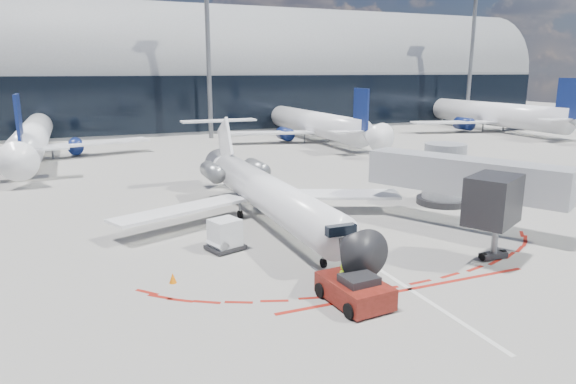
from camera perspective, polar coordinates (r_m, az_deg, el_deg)
name	(u,v)px	position (r m, az deg, el deg)	size (l,w,h in m)	color
ground	(310,225)	(35.24, 2.51, -3.66)	(260.00, 260.00, 0.00)	slate
apron_centerline	(299,217)	(36.99, 1.21, -2.81)	(0.25, 40.00, 0.01)	silver
apron_stop_bar	(410,289)	(25.90, 13.38, -10.46)	(14.00, 0.25, 0.01)	maroon
terminal_building	(159,81)	(96.61, -14.13, 11.91)	(150.00, 24.15, 24.00)	gray
jet_bridge	(458,179)	(37.25, 18.38, 1.37)	(10.03, 15.20, 4.90)	#9B9DA3
light_mast_centre	(208,56)	(80.91, -8.84, 14.76)	(0.70, 0.70, 25.00)	slate
light_mast_east	(471,58)	(104.71, 19.68, 13.80)	(0.70, 0.70, 25.00)	slate
regional_jet	(264,191)	(35.62, -2.73, 0.16)	(21.15, 26.08, 6.53)	white
pushback_tug	(355,290)	(23.81, 7.42, -10.72)	(2.64, 5.62, 1.44)	#51130B
ramp_worker	(342,280)	(24.27, 6.05, -9.71)	(0.60, 0.39, 1.65)	#A7DC17
uld_container	(225,235)	(30.36, -7.01, -4.76)	(2.41, 2.22, 1.86)	black
safety_cone_left	(173,278)	(26.45, -12.68, -9.31)	(0.37, 0.37, 0.52)	orange
safety_cone_right	(386,290)	(24.96, 10.87, -10.64)	(0.37, 0.37, 0.51)	orange
bg_airliner_1	(30,116)	(68.34, -26.73, 7.58)	(31.54, 33.40, 10.21)	white
bg_airliner_2	(315,106)	(77.15, 3.00, 9.47)	(31.58, 33.44, 10.22)	white
bg_airliner_3	(491,97)	(97.24, 21.66, 9.77)	(35.74, 37.85, 11.56)	white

